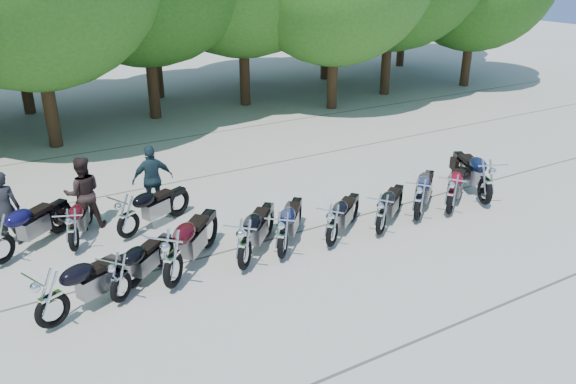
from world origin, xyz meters
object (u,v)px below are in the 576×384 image
motorcycle_2 (172,257)px  motorcycle_11 (72,229)px  motorcycle_8 (451,193)px  motorcycle_9 (486,181)px  motorcycle_4 (283,234)px  motorcycle_7 (419,199)px  motorcycle_3 (244,243)px  motorcycle_0 (50,298)px  rider_0 (5,208)px  motorcycle_5 (332,224)px  rider_1 (83,193)px  motorcycle_12 (127,215)px  motorcycle_1 (120,276)px  motorcycle_6 (382,213)px  rider_2 (153,179)px

motorcycle_2 → motorcycle_11: size_ratio=1.23×
motorcycle_8 → motorcycle_9: motorcycle_9 is taller
motorcycle_4 → motorcycle_7: 3.78m
motorcycle_3 → motorcycle_4: size_ratio=1.06×
motorcycle_0 → motorcycle_2: motorcycle_2 is taller
motorcycle_4 → motorcycle_7: (3.78, -0.05, 0.01)m
motorcycle_9 → rider_0: 11.60m
motorcycle_5 → rider_1: 5.93m
motorcycle_4 → motorcycle_12: 3.66m
motorcycle_8 → motorcycle_12: (-7.33, 2.75, 0.00)m
motorcycle_3 → rider_1: (-2.39, 3.76, 0.24)m
motorcycle_1 → motorcycle_2: 1.02m
motorcycle_7 → rider_0: bearing=27.9°
motorcycle_7 → rider_1: size_ratio=1.25×
motorcycle_3 → motorcycle_7: bearing=-136.3°
motorcycle_3 → motorcycle_4: bearing=-134.7°
rider_0 → rider_1: (1.69, 0.00, 0.01)m
motorcycle_5 → motorcycle_9: (4.71, -0.10, 0.13)m
motorcycle_2 → motorcycle_6: size_ratio=1.21×
motorcycle_2 → rider_1: bearing=-32.1°
motorcycle_0 → motorcycle_6: size_ratio=1.11×
motorcycle_1 → motorcycle_5: motorcycle_5 is taller
motorcycle_1 → rider_2: 4.15m
motorcycle_5 → motorcycle_7: bearing=-125.5°
rider_0 → motorcycle_7: bearing=178.6°
motorcycle_4 → motorcycle_8: size_ratio=1.00×
rider_1 → rider_2: rider_1 is taller
motorcycle_0 → motorcycle_7: (8.44, 0.07, -0.02)m
motorcycle_6 → motorcycle_8: bearing=-125.3°
motorcycle_4 → motorcycle_12: motorcycle_12 is taller
motorcycle_2 → motorcycle_8: (7.14, -0.24, -0.09)m
rider_0 → rider_2: (3.39, 0.07, -0.00)m
motorcycle_8 → rider_0: size_ratio=1.24×
motorcycle_0 → motorcycle_1: bearing=-103.6°
motorcycle_7 → rider_2: 6.62m
motorcycle_3 → rider_1: 4.46m
motorcycle_7 → rider_0: 9.55m
motorcycle_1 → motorcycle_3: (2.52, -0.11, 0.07)m
motorcycle_4 → rider_0: rider_0 is taller
rider_0 → motorcycle_3: bearing=159.4°
motorcycle_5 → motorcycle_8: size_ratio=0.95×
motorcycle_4 → motorcycle_11: 4.59m
motorcycle_9 → motorcycle_8: bearing=23.9°
motorcycle_2 → rider_1: rider_1 is taller
motorcycle_12 → rider_0: bearing=38.6°
motorcycle_1 → motorcycle_2: motorcycle_2 is taller
motorcycle_2 → rider_1: 3.78m
motorcycle_5 → motorcycle_7: motorcycle_7 is taller
rider_0 → motorcycle_1: bearing=135.1°
motorcycle_3 → motorcycle_12: (-1.70, 2.59, -0.03)m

